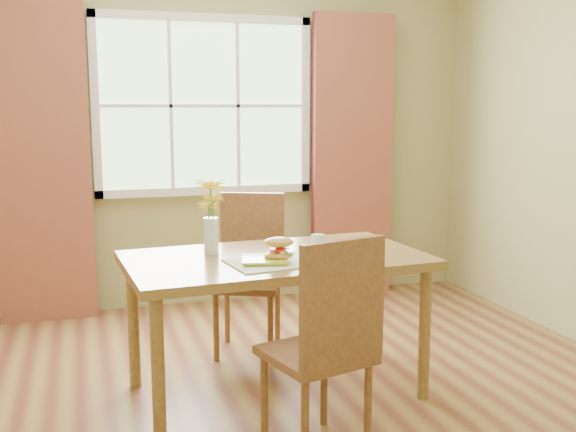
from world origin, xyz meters
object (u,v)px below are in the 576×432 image
(chair_near, at_px, (327,338))
(croissant_sandwich, at_px, (279,249))
(dining_table, at_px, (276,270))
(chair_far, at_px, (250,265))
(flower_vase, at_px, (211,209))
(water_glass, at_px, (318,246))

(chair_near, xyz_separation_m, croissant_sandwich, (-0.05, 0.55, 0.28))
(dining_table, distance_m, chair_far, 0.71)
(chair_near, relative_size, flower_vase, 2.49)
(chair_near, height_order, flower_vase, flower_vase)
(chair_far, relative_size, water_glass, 8.78)
(dining_table, bearing_deg, chair_far, 82.96)
(dining_table, bearing_deg, flower_vase, 150.85)
(chair_far, relative_size, croissant_sandwich, 5.77)
(chair_near, height_order, water_glass, chair_near)
(croissant_sandwich, distance_m, water_glass, 0.26)
(croissant_sandwich, bearing_deg, chair_far, 98.08)
(dining_table, bearing_deg, chair_near, -92.48)
(dining_table, distance_m, croissant_sandwich, 0.22)
(dining_table, relative_size, chair_near, 1.62)
(chair_near, distance_m, flower_vase, 1.01)
(dining_table, relative_size, water_glass, 14.31)
(chair_near, bearing_deg, chair_far, 74.36)
(chair_far, xyz_separation_m, croissant_sandwich, (-0.06, -0.85, 0.28))
(water_glass, bearing_deg, dining_table, 163.41)
(water_glass, bearing_deg, flower_vase, 158.37)
(chair_near, xyz_separation_m, flower_vase, (-0.33, 0.84, 0.44))
(dining_table, height_order, chair_near, chair_near)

